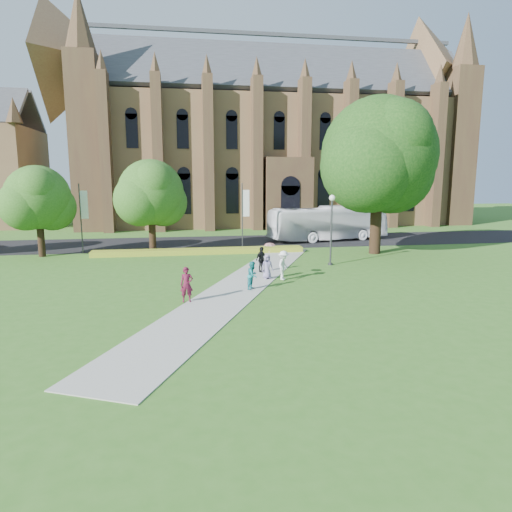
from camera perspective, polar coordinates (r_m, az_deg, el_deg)
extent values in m
plane|color=#356A20|center=(26.87, -1.59, -4.19)|extent=(160.00, 160.00, 0.00)
cube|color=black|center=(46.43, -4.95, 1.71)|extent=(160.00, 10.00, 0.02)
cube|color=#B2B2A8|center=(27.83, -1.87, -3.66)|extent=(15.58, 28.54, 0.04)
cube|color=gold|center=(39.57, -7.07, 0.59)|extent=(18.00, 1.40, 0.45)
cube|color=brown|center=(67.25, 2.26, 11.46)|extent=(52.00, 16.00, 17.00)
cube|color=#4E3D25|center=(60.00, -20.45, 13.00)|extent=(3.50, 3.50, 21.00)
cone|color=#4E3D25|center=(62.52, -21.30, 25.88)|extent=(3.60, 3.60, 7.00)
cube|color=#4E3D25|center=(70.18, 24.02, 12.21)|extent=(3.50, 3.50, 21.00)
cone|color=#4E3D25|center=(72.34, 24.85, 23.32)|extent=(3.60, 3.60, 7.00)
cube|color=#4E3D25|center=(58.46, 4.03, 7.79)|extent=(6.00, 2.50, 9.00)
cylinder|color=#38383D|center=(34.41, 9.37, 2.82)|extent=(0.14, 0.14, 4.80)
sphere|color=white|center=(34.20, 9.49, 7.18)|extent=(0.44, 0.44, 0.44)
cylinder|color=#38383D|center=(34.76, 9.27, -0.98)|extent=(0.36, 0.36, 0.15)
cylinder|color=#332114|center=(40.50, 14.77, 4.94)|extent=(0.96, 0.96, 6.60)
sphere|color=#10360E|center=(40.43, 15.09, 12.15)|extent=(9.60, 9.60, 9.60)
cylinder|color=#332114|center=(41.71, -25.32, 2.55)|extent=(0.56, 0.56, 3.85)
sphere|color=#275318|center=(41.50, -25.62, 6.63)|extent=(5.20, 5.20, 5.20)
cylinder|color=#332114|center=(40.66, -12.85, 3.28)|extent=(0.60, 0.60, 4.12)
sphere|color=#275318|center=(40.44, -13.02, 7.77)|extent=(5.60, 5.60, 5.60)
cylinder|color=#38383D|center=(41.56, -1.73, 4.95)|extent=(0.10, 0.10, 6.00)
cube|color=white|center=(41.52, -1.25, 6.61)|extent=(0.60, 0.02, 2.40)
cylinder|color=#38383D|center=(42.06, -21.05, 4.36)|extent=(0.10, 0.10, 6.00)
cube|color=white|center=(41.90, -20.68, 6.02)|extent=(0.60, 0.02, 2.40)
imported|color=white|center=(48.16, 9.00, 4.06)|extent=(13.14, 5.41, 3.57)
imported|color=#531329|center=(24.13, -8.67, -3.54)|extent=(0.69, 0.46, 1.86)
imported|color=teal|center=(26.58, -0.42, -2.43)|extent=(0.96, 1.01, 1.65)
imported|color=white|center=(29.07, 3.45, -1.16)|extent=(1.21, 1.39, 1.87)
imported|color=black|center=(31.46, 0.66, -0.42)|extent=(1.07, 0.98, 1.76)
imported|color=slate|center=(29.36, 1.41, -1.34)|extent=(0.85, 0.63, 1.58)
imported|color=#EFA9C0|center=(29.29, 1.72, 0.86)|extent=(0.91, 0.91, 0.66)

